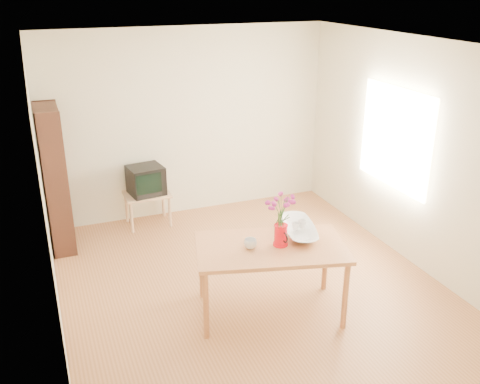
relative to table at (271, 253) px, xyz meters
name	(u,v)px	position (x,y,z in m)	size (l,w,h in m)	color
room	(253,174)	(0.04, 0.54, 0.63)	(4.50, 4.50, 4.50)	#9B5F37
table	(271,253)	(0.00, 0.00, 0.00)	(1.61, 1.17, 0.75)	#AF683C
tv_stand	(147,198)	(-0.69, 2.51, -0.28)	(0.60, 0.45, 0.46)	tan
bookshelf	(56,184)	(-1.84, 2.29, 0.17)	(0.28, 0.70, 1.80)	black
pitcher	(281,236)	(0.09, -0.02, 0.18)	(0.15, 0.22, 0.22)	red
flowers	(282,209)	(0.09, -0.02, 0.47)	(0.25, 0.25, 0.36)	#CE309B
mug	(250,244)	(-0.21, 0.03, 0.13)	(0.12, 0.12, 0.10)	white
bowl	(300,212)	(0.39, 0.16, 0.30)	(0.47, 0.47, 0.45)	white
teacup_a	(296,217)	(0.35, 0.16, 0.26)	(0.07, 0.07, 0.07)	white
teacup_b	(303,215)	(0.43, 0.18, 0.26)	(0.08, 0.08, 0.07)	white
television	(146,179)	(-0.69, 2.52, -0.02)	(0.49, 0.47, 0.38)	black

